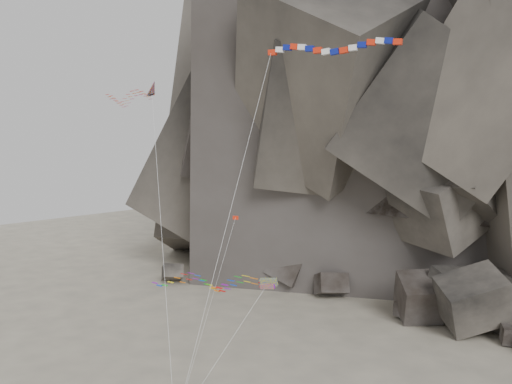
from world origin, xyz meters
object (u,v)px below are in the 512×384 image
Objects in this scene: banner_kite at (330,49)px; delta_kite at (125,98)px; parafoil_kite at (203,281)px; pennant_kite at (226,249)px.

delta_kite is at bearing 172.39° from banner_kite.
pennant_kite is at bearing 79.96° from parafoil_kite.
delta_kite reaches higher than pennant_kite.
pennant_kite is at bearing 174.82° from banner_kite.
delta_kite is 0.93× the size of banner_kite.
banner_kite is (24.03, 2.75, 3.12)m from delta_kite.
banner_kite reaches higher than pennant_kite.
delta_kite is 20.42m from pennant_kite.
parafoil_kite is at bearing -166.98° from banner_kite.
banner_kite reaches higher than parafoil_kite.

